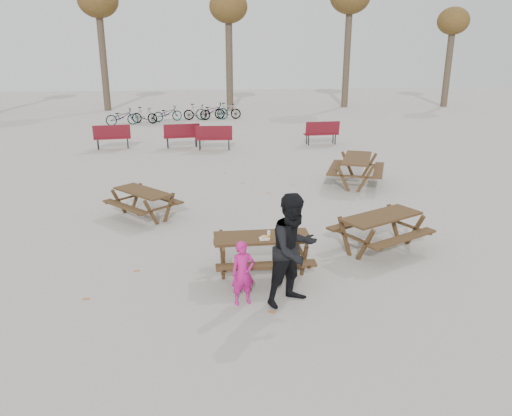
{
  "coord_description": "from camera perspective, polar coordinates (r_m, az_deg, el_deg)",
  "views": [
    {
      "loc": [
        -1.11,
        -8.63,
        4.21
      ],
      "look_at": [
        0.0,
        1.0,
        1.0
      ],
      "focal_mm": 35.0,
      "sensor_mm": 36.0,
      "label": 1
    }
  ],
  "objects": [
    {
      "name": "park_bench_row",
      "position": [
        21.33,
        -5.45,
        8.26
      ],
      "size": [
        10.48,
        1.3,
        1.03
      ],
      "color": "maroon",
      "rests_on": "ground"
    },
    {
      "name": "bread_roll",
      "position": [
        9.17,
        0.94,
        -3.28
      ],
      "size": [
        0.14,
        0.06,
        0.05
      ],
      "primitive_type": "ellipsoid",
      "color": "tan",
      "rests_on": "food_tray"
    },
    {
      "name": "picnic_table_north",
      "position": [
        12.91,
        -12.75,
        0.46
      ],
      "size": [
        2.06,
        2.09,
        0.7
      ],
      "primitive_type": null,
      "rotation": [
        0.0,
        0.0,
        -0.84
      ],
      "color": "#352213",
      "rests_on": "ground"
    },
    {
      "name": "picnic_table_east",
      "position": [
        10.93,
        14.02,
        -2.72
      ],
      "size": [
        2.26,
        2.11,
        0.77
      ],
      "primitive_type": null,
      "rotation": [
        0.0,
        0.0,
        0.48
      ],
      "color": "#352213",
      "rests_on": "ground"
    },
    {
      "name": "child",
      "position": [
        8.4,
        -1.51,
        -7.46
      ],
      "size": [
        0.46,
        0.35,
        1.12
      ],
      "primitive_type": "imported",
      "rotation": [
        0.0,
        0.0,
        0.23
      ],
      "color": "#B91772",
      "rests_on": "ground"
    },
    {
      "name": "soda_bottle",
      "position": [
        9.2,
        1.47,
        -3.13
      ],
      "size": [
        0.07,
        0.07,
        0.17
      ],
      "color": "silver",
      "rests_on": "main_picnic_table"
    },
    {
      "name": "picnic_table_far",
      "position": [
        15.85,
        11.39,
        4.17
      ],
      "size": [
        2.25,
        2.47,
        0.87
      ],
      "primitive_type": null,
      "rotation": [
        0.0,
        0.0,
        1.19
      ],
      "color": "#352213",
      "rests_on": "ground"
    },
    {
      "name": "tree_row",
      "position": [
        33.9,
        -3.42,
        21.64
      ],
      "size": [
        32.17,
        3.52,
        8.26
      ],
      "color": "#382B21",
      "rests_on": "ground"
    },
    {
      "name": "main_picnic_table",
      "position": [
        9.42,
        0.7,
        -4.29
      ],
      "size": [
        1.8,
        1.45,
        0.78
      ],
      "color": "#352213",
      "rests_on": "ground"
    },
    {
      "name": "adult",
      "position": [
        8.29,
        4.33,
        -4.77
      ],
      "size": [
        1.18,
        1.11,
        1.93
      ],
      "primitive_type": "imported",
      "rotation": [
        0.0,
        0.0,
        0.53
      ],
      "color": "black",
      "rests_on": "ground"
    },
    {
      "name": "ground",
      "position": [
        9.67,
        0.69,
        -7.5
      ],
      "size": [
        80.0,
        80.0,
        0.0
      ],
      "primitive_type": "plane",
      "color": "gray",
      "rests_on": "ground"
    },
    {
      "name": "bicycle_row",
      "position": [
        28.96,
        -8.73,
        10.68
      ],
      "size": [
        7.51,
        2.56,
        0.99
      ],
      "color": "black",
      "rests_on": "ground"
    },
    {
      "name": "fallen_leaves",
      "position": [
        12.01,
        1.55,
        -2.2
      ],
      "size": [
        11.0,
        11.0,
        0.01
      ],
      "primitive_type": null,
      "color": "#BB682D",
      "rests_on": "ground"
    },
    {
      "name": "food_tray",
      "position": [
        9.18,
        0.94,
        -3.53
      ],
      "size": [
        0.18,
        0.11,
        0.03
      ],
      "primitive_type": "cube",
      "color": "white",
      "rests_on": "main_picnic_table"
    }
  ]
}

